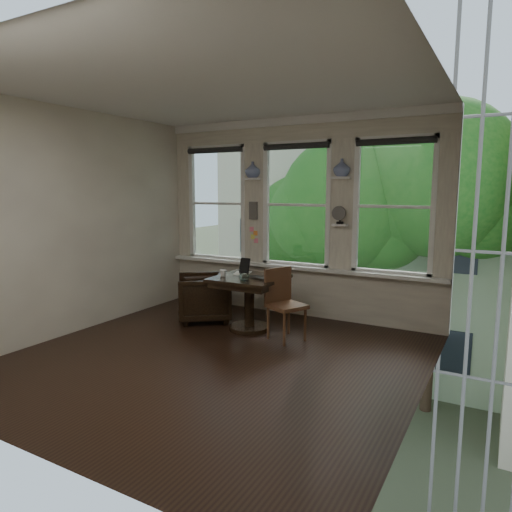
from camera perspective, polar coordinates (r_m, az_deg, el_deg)
The scene contains 25 objects.
ground at distance 5.41m, azimuth -5.08°, elevation -12.67°, with size 4.50×4.50×0.00m, color black.
ceiling at distance 5.16m, azimuth -5.54°, elevation 20.19°, with size 4.50×4.50×0.00m, color silver.
wall_back at distance 7.04m, azimuth 5.15°, elevation 4.75°, with size 4.50×4.50×0.00m, color silver.
wall_front at distance 3.47m, azimuth -26.81°, elevation 0.20°, with size 4.50×4.50×0.00m, color silver.
wall_left at distance 6.61m, azimuth -21.65°, elevation 3.97°, with size 4.50×4.50×0.00m, color silver.
wall_right at distance 4.23m, azimuth 20.72°, elevation 1.87°, with size 4.50×4.50×0.00m, color silver.
window_left at distance 7.73m, azimuth -4.75°, elevation 6.56°, with size 1.10×0.12×1.90m, color white, non-canonical shape.
window_center at distance 7.03m, azimuth 5.17°, elevation 6.38°, with size 1.10×0.12×1.90m, color white, non-canonical shape.
window_right at distance 6.57m, azimuth 16.86°, elevation 5.92°, with size 1.10×0.12×1.90m, color white, non-canonical shape.
shelf_left at distance 7.26m, azimuth -0.42°, elevation 9.63°, with size 0.26×0.16×0.03m, color white.
shelf_right at distance 6.67m, azimuth 10.64°, elevation 9.60°, with size 0.26×0.16×0.03m, color white.
intercom at distance 7.30m, azimuth -0.30°, elevation 5.70°, with size 0.14×0.06×0.28m, color #59544F.
sticky_notes at distance 7.32m, azimuth -0.28°, elevation 2.96°, with size 0.16×0.01×0.24m, color pink, non-canonical shape.
desk_fan at distance 6.66m, azimuth 10.45°, elevation 4.70°, with size 0.20×0.20×0.24m, color #59544F, non-canonical shape.
vase_left at distance 7.27m, azimuth -0.42°, elevation 10.73°, with size 0.24×0.24×0.25m, color silver.
vase_right at distance 6.67m, azimuth 10.67°, elevation 10.80°, with size 0.24×0.24×0.25m, color silver.
table at distance 6.33m, azimuth -0.84°, elevation -5.95°, with size 0.90×0.90×0.75m, color black, non-canonical shape.
armchair_left at distance 6.82m, azimuth -6.53°, elevation -5.18°, with size 0.74×0.76×0.70m, color black.
cushion_red at distance 6.80m, azimuth -6.55°, elevation -4.34°, with size 0.45×0.45×0.06m, color maroon.
side_chair_right at distance 5.90m, azimuth 3.86°, elevation -6.17°, with size 0.42×0.42×0.92m, color #49251A, non-canonical shape.
laptop at distance 6.09m, azimuth 0.01°, elevation -2.77°, with size 0.32×0.21×0.03m, color black.
mug at distance 6.29m, azimuth -4.15°, elevation -2.14°, with size 0.10×0.10×0.09m, color white.
drinking_glass at distance 5.94m, azimuth -1.48°, elevation -2.68°, with size 0.13×0.13×0.10m, color white.
tablet at distance 6.49m, azimuth -1.44°, elevation -1.21°, with size 0.16×0.02×0.22m, color black.
papers at distance 6.51m, azimuth -1.73°, elevation -2.15°, with size 0.22×0.30×0.00m, color silver.
Camera 1 is at (2.86, -4.16, 1.94)m, focal length 32.00 mm.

